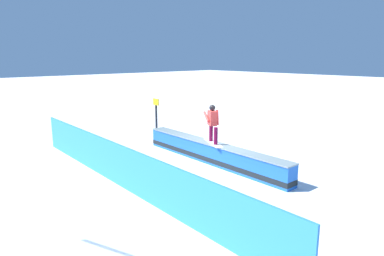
# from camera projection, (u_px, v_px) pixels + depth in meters

# --- Properties ---
(ground_plane) EXTENTS (120.00, 120.00, 0.00)m
(ground_plane) POSITION_uv_depth(u_px,v_px,m) (211.00, 163.00, 12.59)
(ground_plane) COLOR white
(grind_box) EXTENTS (6.93, 0.81, 0.76)m
(grind_box) POSITION_uv_depth(u_px,v_px,m) (212.00, 154.00, 12.52)
(grind_box) COLOR blue
(grind_box) RESTS_ON ground_plane
(snowboarder) EXTENTS (1.41, 0.89, 1.38)m
(snowboarder) POSITION_uv_depth(u_px,v_px,m) (212.00, 122.00, 12.32)
(snowboarder) COLOR silver
(snowboarder) RESTS_ON grind_box
(safety_fence) EXTENTS (12.40, 0.48, 1.30)m
(safety_fence) POSITION_uv_depth(u_px,v_px,m) (123.00, 167.00, 10.05)
(safety_fence) COLOR #2F86E3
(safety_fence) RESTS_ON ground_plane
(trail_marker) EXTENTS (0.40, 0.10, 1.96)m
(trail_marker) POSITION_uv_depth(u_px,v_px,m) (156.00, 118.00, 15.68)
(trail_marker) COLOR #262628
(trail_marker) RESTS_ON ground_plane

